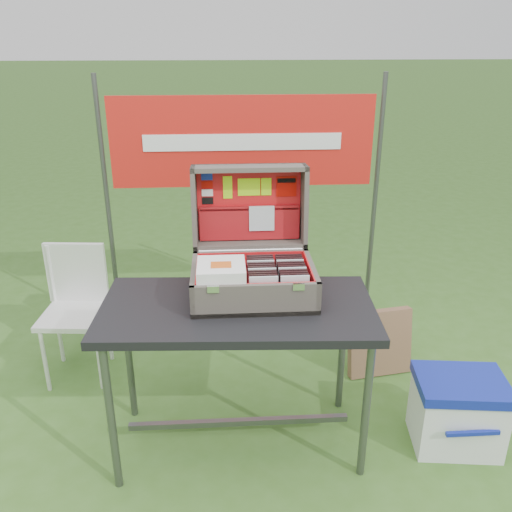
{
  "coord_description": "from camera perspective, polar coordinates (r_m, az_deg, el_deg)",
  "views": [
    {
      "loc": [
        -0.13,
        -2.2,
        1.92
      ],
      "look_at": [
        0.02,
        0.1,
        0.96
      ],
      "focal_mm": 38.0,
      "sensor_mm": 36.0,
      "label": 1
    }
  ],
  "objects": [
    {
      "name": "songbook_0",
      "position": [
        2.4,
        -3.67,
        -1.9
      ],
      "size": [
        0.21,
        0.21,
        0.0
      ],
      "primitive_type": "cube",
      "color": "white",
      "rests_on": "suitcase_base_wall_front"
    },
    {
      "name": "suitcase_latch_right",
      "position": [
        2.31,
        4.52,
        -3.25
      ],
      "size": [
        0.05,
        0.01,
        0.03
      ],
      "primitive_type": "cube",
      "color": "silver",
      "rests_on": "suitcase_base_wall_front"
    },
    {
      "name": "cd_left_4",
      "position": [
        2.43,
        0.64,
        -2.85
      ],
      "size": [
        0.13,
        0.01,
        0.14
      ],
      "primitive_type": "cube",
      "color": "silver",
      "rests_on": "suitcase_liner_floor"
    },
    {
      "name": "cd_right_4",
      "position": [
        2.45,
        3.82,
        -2.75
      ],
      "size": [
        0.13,
        0.01,
        0.14
      ],
      "primitive_type": "cube",
      "color": "silver",
      "rests_on": "suitcase_liner_floor"
    },
    {
      "name": "table_leg_fr",
      "position": [
        2.55,
        11.51,
        -15.52
      ],
      "size": [
        0.04,
        0.04,
        0.73
      ],
      "primitive_type": "cylinder",
      "color": "#59595B",
      "rests_on": "ground"
    },
    {
      "name": "suitcase_lid_liner",
      "position": [
        2.73,
        -0.73,
        5.44
      ],
      "size": [
        0.52,
        0.03,
        0.35
      ],
      "primitive_type": "cube",
      "rotation": [
        -1.65,
        0.0,
        0.0
      ],
      "color": "red",
      "rests_on": "suitcase_lid_back"
    },
    {
      "name": "suitcase_latch_left",
      "position": [
        2.29,
        -4.53,
        -3.51
      ],
      "size": [
        0.05,
        0.01,
        0.03
      ],
      "primitive_type": "cube",
      "color": "silver",
      "rests_on": "suitcase_base_wall_front"
    },
    {
      "name": "cd_left_2",
      "position": [
        2.39,
        0.72,
        -3.3
      ],
      "size": [
        0.13,
        0.01,
        0.14
      ],
      "primitive_type": "cube",
      "color": "black",
      "rests_on": "suitcase_liner_floor"
    },
    {
      "name": "songbook_3",
      "position": [
        2.39,
        -3.68,
        -1.57
      ],
      "size": [
        0.21,
        0.21,
        0.0
      ],
      "primitive_type": "cube",
      "color": "white",
      "rests_on": "suitcase_base_wall_front"
    },
    {
      "name": "cd_left_0",
      "position": [
        2.35,
        0.8,
        -3.77
      ],
      "size": [
        0.13,
        0.01,
        0.14
      ],
      "primitive_type": "cube",
      "color": "silver",
      "rests_on": "suitcase_liner_floor"
    },
    {
      "name": "lid_sticker_cc_b",
      "position": [
        2.7,
        -5.17,
        7.48
      ],
      "size": [
        0.06,
        0.01,
        0.03
      ],
      "primitive_type": "cube",
      "rotation": [
        -1.65,
        0.0,
        0.0
      ],
      "color": "red",
      "rests_on": "suitcase_lid_liner"
    },
    {
      "name": "lid_card_neon_tall",
      "position": [
        2.7,
        -3.0,
        7.22
      ],
      "size": [
        0.05,
        0.01,
        0.11
      ],
      "primitive_type": "cube",
      "rotation": [
        -1.65,
        0.0,
        0.0
      ],
      "color": "#AAF011",
      "rests_on": "suitcase_lid_liner"
    },
    {
      "name": "cd_left_11",
      "position": [
        2.58,
        0.38,
        -1.37
      ],
      "size": [
        0.13,
        0.01,
        0.14
      ],
      "primitive_type": "cube",
      "color": "black",
      "rests_on": "suitcase_liner_floor"
    },
    {
      "name": "cd_right_3",
      "position": [
        2.43,
        3.89,
        -2.98
      ],
      "size": [
        0.13,
        0.01,
        0.14
      ],
      "primitive_type": "cube",
      "color": "black",
      "rests_on": "suitcase_liner_floor"
    },
    {
      "name": "songbook_9",
      "position": [
        2.38,
        -3.7,
        -0.91
      ],
      "size": [
        0.21,
        0.21,
        0.0
      ],
      "primitive_type": "cube",
      "color": "white",
      "rests_on": "suitcase_base_wall_front"
    },
    {
      "name": "songbook_7",
      "position": [
        2.38,
        -3.69,
        -1.13
      ],
      "size": [
        0.21,
        0.21,
        0.0
      ],
      "primitive_type": "cube",
      "color": "white",
      "rests_on": "suitcase_base_wall_front"
    },
    {
      "name": "table_top",
      "position": [
        2.47,
        -1.97,
        -5.64
      ],
      "size": [
        1.27,
        0.68,
        0.04
      ],
      "primitive_type": "cube",
      "rotation": [
        0.0,
        0.0,
        -0.05
      ],
      "color": "black",
      "rests_on": "ground"
    },
    {
      "name": "cd_left_7",
      "position": [
        2.49,
        0.52,
        -2.19
      ],
      "size": [
        0.13,
        0.01,
        0.14
      ],
      "primitive_type": "cube",
      "color": "black",
      "rests_on": "suitcase_liner_floor"
    },
    {
      "name": "cd_right_5",
      "position": [
        2.47,
        3.76,
        -2.54
      ],
      "size": [
        0.13,
        0.01,
        0.14
      ],
      "primitive_type": "cube",
      "color": "black",
      "rests_on": "suitcase_liner_floor"
    },
    {
      "name": "banner_post_left",
      "position": [
        3.55,
        -15.23,
        4.22
      ],
      "size": [
        0.03,
        0.03,
        1.7
      ],
      "primitive_type": "cylinder",
      "color": "#59595B",
      "rests_on": "ground"
    },
    {
      "name": "cardboard_box",
      "position": [
        3.35,
        12.89,
        -8.87
      ],
      "size": [
        0.4,
        0.18,
        0.41
      ],
      "primitive_type": "cube",
      "rotation": [
        -0.16,
        0.0,
        0.16
      ],
      "color": "#885D41",
      "rests_on": "ground"
    },
    {
      "name": "cd_right_11",
      "position": [
        2.59,
        3.39,
        -1.29
      ],
      "size": [
        0.13,
        0.01,
        0.14
      ],
      "primitive_type": "cube",
      "color": "black",
      "rests_on": "suitcase_liner_floor"
    },
    {
      "name": "cd_right_1",
      "position": [
        2.39,
        4.02,
        -3.43
      ],
      "size": [
        0.13,
        0.01,
        0.14
      ],
      "primitive_type": "cube",
      "color": "black",
      "rests_on": "suitcase_liner_floor"
    },
    {
      "name": "lid_sticker_band_bar",
      "position": [
        2.71,
        3.23,
        7.95
      ],
      "size": [
        0.09,
        0.0,
        0.02
      ],
      "primitive_type": "cube",
      "rotation": [
        -1.65,
        0.0,
        0.0
      ],
      "color": "black",
      "rests_on": "suitcase_lid_liner"
    },
    {
      "name": "banner_post_right",
      "position": [
        3.61,
        12.32,
        4.81
      ],
      "size": [
        0.03,
        0.03,
        1.7
      ],
      "primitive_type": "cylinder",
      "color": "#59595B",
      "rests_on": "ground"
    },
    {
      "name": "ground",
      "position": [
        2.92,
        -0.21,
        -18.42
      ],
      "size": [
        80.0,
        80.0,
        0.0
      ],
      "primitive_type": "plane",
      "color": "#3B6722",
      "rests_on": "ground"
    },
    {
      "name": "suitcase_liner_floor",
      "position": [
        2.52,
        -0.28,
        -3.76
      ],
      "size": [
        0.52,
        0.36,
        0.01
      ],
      "primitive_type": "cube",
      "color": "red",
      "rests_on": "suitcase_base_bottom"
    },
    {
      "name": "banner_text",
      "position": [
        3.34,
        -1.39,
        11.89
      ],
      "size": [
        1.2,
        0.0,
        0.1
      ],
      "primitive_type": "cube",
      "color": "white",
      "rests_on": "banner"
    },
    {
      "name": "suitcase_base_wall_right",
      "position": [
        2.53,
        5.86,
        -2.54
      ],
      "size": [
        0.02,
        0.4,
        0.15
      ],
      "primitive_type": "cube",
      "color": "#5F574C",
      "rests_on": "table_top"
    },
    {
      "name": "table_leg_br",
      "position": [
        2.94,
        9.07,
        -9.6
      ],
      "size": [
        0.04,
        0.04,
        0.73
      ],
      "primitive_type": "cylinder",
      "color": "#59595B",
      "rests_on": "ground"
    },
    {
      "name": "lid_sticker_cc_a",
      "position": [
        2.69,
        -5.2,
        8.32
      ],
      "size": [
        0.06,
        0.01,
        0.03
      ],
      "primitive_type": "cube",
      "rotation": [
        -1.65,
        0.0,
        0.0
      ],
      "color": "#1933B2",
      "rests_on": "suitcase_lid_liner"
    },
    {
      "name": "cd_right_0",
      "position": [
        2.37,
        4.09,
        -3.67
      ],
      "size": [
        0.13,
        0.01,
        0.14
      ],
      "primitive_type": "cube",
      "color": "silver",
      "rests_on": "suitcase_liner_floor"
    },
    {
      "name": "chair_upright_right",
      "position": [
        3.35,
        -15.83,
        -1.78
      ],
      "size": [
        0.02,
        0.02,
        0.37
      ],
      "primitive_type": "cylinder",
      "color": "silver",
      "rests_on": "chair_seat"
    },
    {
      "name": "cooler_lid",
      "position": [
        2.85,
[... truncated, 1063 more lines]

